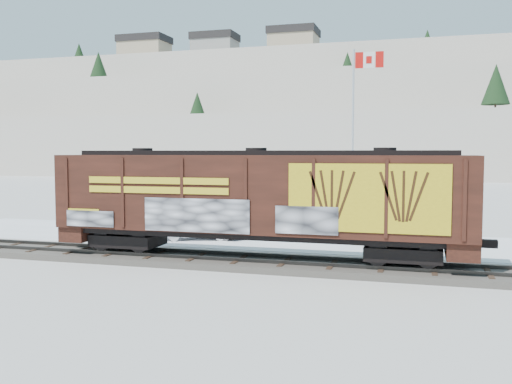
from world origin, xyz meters
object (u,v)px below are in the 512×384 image
(car_silver, at_px, (217,226))
(car_white, at_px, (198,227))
(flagpole, at_px, (354,163))
(car_dark, at_px, (393,233))
(hopper_railcar, at_px, (256,197))

(car_silver, xyz_separation_m, car_white, (-0.75, -1.02, 0.04))
(flagpole, relative_size, car_dark, 2.64)
(flagpole, xyz_separation_m, car_white, (-7.79, -7.13, -3.45))
(flagpole, bearing_deg, car_dark, -64.70)
(car_white, bearing_deg, flagpole, -68.72)
(flagpole, height_order, car_silver, flagpole)
(flagpole, bearing_deg, car_white, -137.52)
(hopper_railcar, relative_size, car_white, 4.20)
(hopper_railcar, xyz_separation_m, flagpole, (2.63, 13.18, 1.22))
(hopper_railcar, bearing_deg, car_silver, 121.99)
(car_silver, distance_m, car_dark, 9.80)
(flagpole, distance_m, car_silver, 9.96)
(car_silver, height_order, car_dark, car_silver)
(hopper_railcar, distance_m, flagpole, 13.50)
(hopper_railcar, relative_size, car_silver, 4.59)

